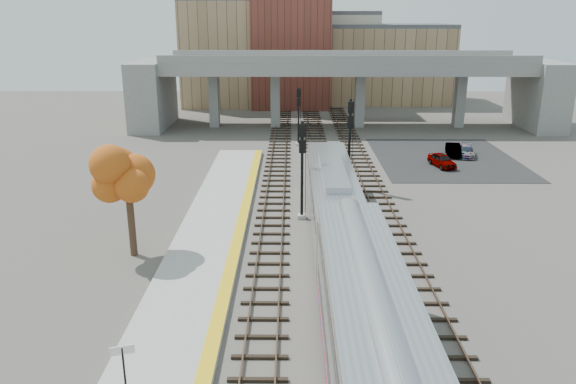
# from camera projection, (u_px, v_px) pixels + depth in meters

# --- Properties ---
(ground) EXTENTS (160.00, 160.00, 0.00)m
(ground) POSITION_uv_depth(u_px,v_px,m) (324.00, 282.00, 31.28)
(ground) COLOR #47423D
(ground) RESTS_ON ground
(platform) EXTENTS (4.50, 60.00, 0.35)m
(platform) POSITION_uv_depth(u_px,v_px,m) (194.00, 279.00, 31.28)
(platform) COLOR #9E9E99
(platform) RESTS_ON ground
(yellow_strip) EXTENTS (0.70, 60.00, 0.01)m
(yellow_strip) POSITION_uv_depth(u_px,v_px,m) (228.00, 276.00, 31.21)
(yellow_strip) COLOR yellow
(yellow_strip) RESTS_ON platform
(tracks) EXTENTS (10.70, 95.00, 0.25)m
(tracks) POSITION_uv_depth(u_px,v_px,m) (328.00, 207.00, 43.16)
(tracks) COLOR black
(tracks) RESTS_ON ground
(overpass) EXTENTS (54.00, 12.00, 9.50)m
(overpass) POSITION_uv_depth(u_px,v_px,m) (344.00, 82.00, 72.34)
(overpass) COLOR slate
(overpass) RESTS_ON ground
(buildings_far) EXTENTS (43.00, 21.00, 20.60)m
(buildings_far) POSITION_uv_depth(u_px,v_px,m) (311.00, 54.00, 92.27)
(buildings_far) COLOR #A2845E
(buildings_far) RESTS_ON ground
(parking_lot) EXTENTS (14.00, 18.00, 0.04)m
(parking_lot) POSITION_uv_depth(u_px,v_px,m) (445.00, 158.00, 57.85)
(parking_lot) COLOR black
(parking_lot) RESTS_ON ground
(locomotive) EXTENTS (3.02, 19.05, 4.10)m
(locomotive) POSITION_uv_depth(u_px,v_px,m) (333.00, 196.00, 38.65)
(locomotive) COLOR #A8AAB2
(locomotive) RESTS_ON ground
(signal_mast_near) EXTENTS (0.60, 0.64, 7.18)m
(signal_mast_near) POSITION_uv_depth(u_px,v_px,m) (302.00, 171.00, 39.80)
(signal_mast_near) COLOR #9E9E99
(signal_mast_near) RESTS_ON ground
(signal_mast_mid) EXTENTS (0.60, 0.64, 7.60)m
(signal_mast_mid) POSITION_uv_depth(u_px,v_px,m) (349.00, 144.00, 46.95)
(signal_mast_mid) COLOR #9E9E99
(signal_mast_mid) RESTS_ON ground
(signal_mast_far) EXTENTS (0.60, 0.64, 6.50)m
(signal_mast_far) POSITION_uv_depth(u_px,v_px,m) (298.00, 118.00, 62.43)
(signal_mast_far) COLOR #9E9E99
(signal_mast_far) RESTS_ON ground
(station_sign) EXTENTS (0.87, 0.32, 2.27)m
(station_sign) POSITION_uv_depth(u_px,v_px,m) (123.00, 361.00, 20.84)
(station_sign) COLOR black
(station_sign) RESTS_ON platform
(tree) EXTENTS (3.60, 3.60, 6.83)m
(tree) POSITION_uv_depth(u_px,v_px,m) (127.00, 176.00, 33.27)
(tree) COLOR #382619
(tree) RESTS_ON ground
(car_a) EXTENTS (2.37, 4.05, 1.29)m
(car_a) POSITION_uv_depth(u_px,v_px,m) (442.00, 160.00, 54.39)
(car_a) COLOR #99999E
(car_a) RESTS_ON parking_lot
(car_b) EXTENTS (1.95, 3.98, 1.26)m
(car_b) POSITION_uv_depth(u_px,v_px,m) (453.00, 150.00, 58.59)
(car_b) COLOR #99999E
(car_b) RESTS_ON parking_lot
(car_c) EXTENTS (2.39, 4.07, 1.11)m
(car_c) POSITION_uv_depth(u_px,v_px,m) (466.00, 151.00, 58.30)
(car_c) COLOR #99999E
(car_c) RESTS_ON parking_lot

